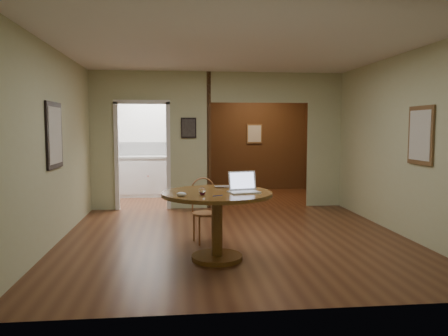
{
  "coord_description": "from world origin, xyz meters",
  "views": [
    {
      "loc": [
        -0.81,
        -6.13,
        1.6
      ],
      "look_at": [
        -0.18,
        -0.2,
        1.05
      ],
      "focal_mm": 35.0,
      "sensor_mm": 36.0,
      "label": 1
    }
  ],
  "objects": [
    {
      "name": "floor",
      "position": [
        0.0,
        0.0,
        0.0
      ],
      "size": [
        5.0,
        5.0,
        0.0
      ],
      "primitive_type": "plane",
      "color": "#452213",
      "rests_on": "ground"
    },
    {
      "name": "room_shell",
      "position": [
        -0.47,
        3.1,
        1.29
      ],
      "size": [
        5.2,
        7.5,
        5.0
      ],
      "color": "silver",
      "rests_on": "ground"
    },
    {
      "name": "dining_table",
      "position": [
        -0.35,
        -0.96,
        0.62
      ],
      "size": [
        1.33,
        1.33,
        0.83
      ],
      "rotation": [
        0.0,
        0.0,
        0.27
      ],
      "color": "brown",
      "rests_on": "ground"
    },
    {
      "name": "chair",
      "position": [
        -0.45,
        -0.09,
        0.5
      ],
      "size": [
        0.46,
        0.46,
        0.9
      ],
      "rotation": [
        0.0,
        0.0,
        0.24
      ],
      "color": "#955735",
      "rests_on": "ground"
    },
    {
      "name": "open_laptop",
      "position": [
        -0.04,
        -1.0,
        0.9
      ],
      "size": [
        0.39,
        0.37,
        0.24
      ],
      "rotation": [
        0.0,
        0.0,
        0.22
      ],
      "color": "silver",
      "rests_on": "dining_table"
    },
    {
      "name": "closed_laptop",
      "position": [
        -0.2,
        -0.63,
        0.84
      ],
      "size": [
        0.31,
        0.21,
        0.02
      ],
      "primitive_type": "imported",
      "rotation": [
        0.0,
        0.0,
        0.08
      ],
      "color": "#ABAAAF",
      "rests_on": "dining_table"
    },
    {
      "name": "mouse",
      "position": [
        -0.78,
        -1.25,
        0.86
      ],
      "size": [
        0.13,
        0.1,
        0.05
      ],
      "primitive_type": "ellipsoid",
      "rotation": [
        0.0,
        0.0,
        -0.3
      ],
      "color": "silver",
      "rests_on": "dining_table"
    },
    {
      "name": "wine_glass",
      "position": [
        -0.54,
        -1.18,
        0.88
      ],
      "size": [
        0.08,
        0.08,
        0.09
      ],
      "primitive_type": null,
      "color": "white",
      "rests_on": "dining_table"
    },
    {
      "name": "pen",
      "position": [
        -0.37,
        -1.27,
        0.84
      ],
      "size": [
        0.12,
        0.07,
        0.01
      ],
      "primitive_type": "cylinder",
      "rotation": [
        0.0,
        1.57,
        0.48
      ],
      "color": "navy",
      "rests_on": "dining_table"
    },
    {
      "name": "kitchen_cabinet",
      "position": [
        -1.35,
        4.2,
        0.47
      ],
      "size": [
        2.06,
        0.6,
        0.94
      ],
      "color": "white",
      "rests_on": "ground"
    },
    {
      "name": "grocery_bag",
      "position": [
        -0.75,
        4.2,
        1.11
      ],
      "size": [
        0.34,
        0.3,
        0.33
      ],
      "primitive_type": "ellipsoid",
      "rotation": [
        0.0,
        0.0,
        0.05
      ],
      "color": "beige",
      "rests_on": "kitchen_cabinet"
    }
  ]
}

